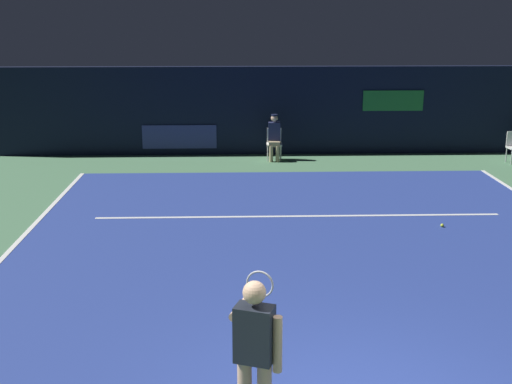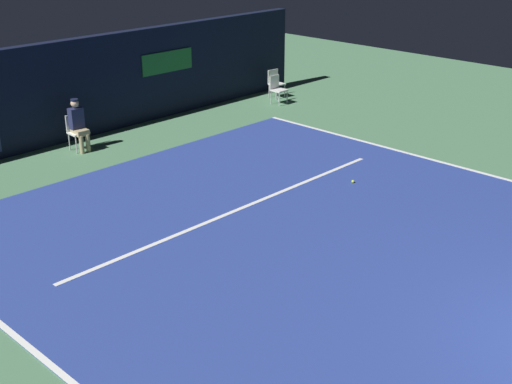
# 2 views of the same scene
# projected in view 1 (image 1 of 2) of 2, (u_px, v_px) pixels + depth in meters

# --- Properties ---
(ground_plane) EXTENTS (33.25, 33.25, 0.00)m
(ground_plane) POSITION_uv_depth(u_px,v_px,m) (310.00, 253.00, 11.65)
(ground_plane) COLOR #4C7A56
(court_surface) EXTENTS (10.78, 12.22, 0.01)m
(court_surface) POSITION_uv_depth(u_px,v_px,m) (310.00, 253.00, 11.65)
(court_surface) COLOR navy
(court_surface) RESTS_ON ground
(line_sideline_right) EXTENTS (0.10, 12.22, 0.01)m
(line_sideline_right) POSITION_uv_depth(u_px,v_px,m) (5.00, 256.00, 11.48)
(line_sideline_right) COLOR white
(line_sideline_right) RESTS_ON court_surface
(line_service) EXTENTS (8.41, 0.10, 0.01)m
(line_service) POSITION_uv_depth(u_px,v_px,m) (299.00, 216.00, 13.71)
(line_service) COLOR white
(line_service) RESTS_ON court_surface
(back_wall) EXTENTS (16.92, 0.33, 2.60)m
(back_wall) POSITION_uv_depth(u_px,v_px,m) (279.00, 111.00, 19.62)
(back_wall) COLOR black
(back_wall) RESTS_ON ground
(tennis_player) EXTENTS (0.50, 1.05, 1.73)m
(tennis_player) POSITION_uv_depth(u_px,v_px,m) (255.00, 353.00, 6.23)
(tennis_player) COLOR #DBAD89
(tennis_player) RESTS_ON ground
(line_judge_on_chair) EXTENTS (0.45, 0.54, 1.32)m
(line_judge_on_chair) POSITION_uv_depth(u_px,v_px,m) (274.00, 137.00, 18.85)
(line_judge_on_chair) COLOR white
(line_judge_on_chair) RESTS_ON ground
(tennis_ball) EXTENTS (0.07, 0.07, 0.07)m
(tennis_ball) POSITION_uv_depth(u_px,v_px,m) (442.00, 225.00, 13.02)
(tennis_ball) COLOR #CCE033
(tennis_ball) RESTS_ON court_surface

